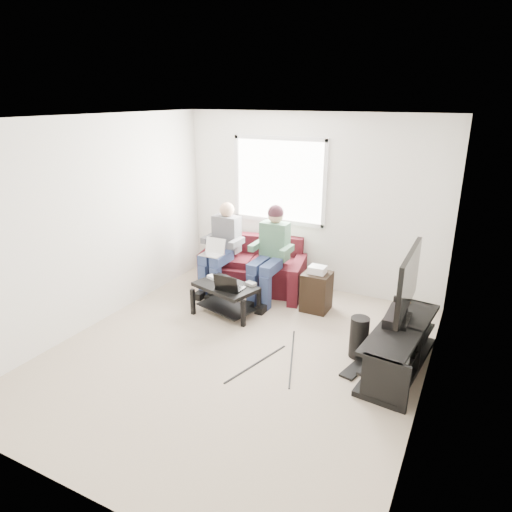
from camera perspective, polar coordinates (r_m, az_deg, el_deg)
The scene contains 26 objects.
floor at distance 5.37m, azimuth -2.39°, elevation -12.02°, with size 4.50×4.50×0.00m, color tan.
ceiling at distance 4.59m, azimuth -2.85°, elevation 16.88°, with size 4.50×4.50×0.00m, color white.
wall_back at distance 6.80m, azimuth 6.79°, elevation 6.53°, with size 4.50×4.50×0.00m, color silver.
wall_front at distance 3.23m, azimuth -22.91°, elevation -9.98°, with size 4.50×4.50×0.00m, color silver.
wall_left at distance 6.03m, azimuth -19.44°, elevation 3.88°, with size 4.50×4.50×0.00m, color silver.
wall_right at distance 4.27m, azimuth 21.53°, elevation -2.60°, with size 4.50×4.50×0.00m, color silver.
window at distance 6.91m, azimuth 2.90°, elevation 9.38°, with size 1.48×0.04×1.28m.
sofa at distance 6.99m, azimuth -0.30°, elevation -1.63°, with size 1.79×1.03×0.77m.
person_left at distance 6.82m, azimuth -4.32°, elevation 1.51°, with size 0.40×0.71×1.31m.
person_right at distance 6.45m, azimuth 1.86°, elevation 1.07°, with size 0.40×0.71×1.35m.
laptop_silver at distance 6.62m, azimuth -5.47°, elevation 0.62°, with size 0.32×0.22×0.24m, color silver, non-canonical shape.
coffee_table at distance 6.15m, azimuth -3.80°, elevation -4.59°, with size 0.94×0.72×0.42m.
laptop_black at distance 5.94m, azimuth -3.24°, elevation -3.05°, with size 0.34×0.24×0.24m, color black, non-canonical shape.
controller_a at distance 6.33m, azimuth -5.46°, elevation -2.64°, with size 0.14×0.09×0.04m, color silver.
controller_b at distance 6.29m, azimuth -3.78°, elevation -2.74°, with size 0.14×0.09×0.04m, color black.
controller_c at distance 6.08m, azimuth -0.67°, elevation -3.48°, with size 0.14×0.09×0.04m, color gray.
tv_stand at distance 5.24m, azimuth 17.44°, elevation -11.05°, with size 0.61×1.55×0.50m.
tv at distance 5.01m, azimuth 18.46°, elevation -3.19°, with size 0.12×1.10×0.81m.
soundbar at distance 5.19m, azimuth 16.70°, elevation -7.17°, with size 0.12×0.50×0.10m, color black.
drink_cup at distance 5.65m, azimuth 18.44°, elevation -4.99°, with size 0.08×0.08×0.12m, color tan.
console_white at distance 4.86m, azimuth 16.66°, elevation -12.55°, with size 0.30×0.22×0.06m, color silver.
console_grey at distance 5.46m, azimuth 18.10°, elevation -8.83°, with size 0.34×0.26×0.08m, color gray.
console_black at distance 5.15m, azimuth 17.43°, elevation -10.58°, with size 0.38×0.30×0.07m, color black.
subwoofer at distance 5.32m, azimuth 12.75°, elevation -9.88°, with size 0.21×0.21×0.48m, color black.
keyboard_floor at distance 5.20m, azimuth 12.37°, elevation -13.55°, with size 0.15×0.46×0.03m, color black.
end_table at distance 6.30m, azimuth 7.57°, elevation -4.28°, with size 0.36×0.36×0.64m.
Camera 1 is at (2.27, -3.99, 2.80)m, focal length 32.00 mm.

